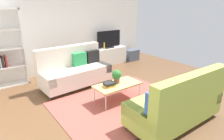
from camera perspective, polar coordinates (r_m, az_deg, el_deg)
The scene contains 17 objects.
ground_plane at distance 4.73m, azimuth 1.85°, elevation -8.45°, with size 7.68×7.68×0.00m, color brown.
wall_far at distance 6.66m, azimuth -13.55°, elevation 12.17°, with size 6.40×0.12×2.90m, color white.
area_rug at distance 4.48m, azimuth 2.72°, elevation -10.05°, with size 2.90×2.20×0.01m, color #9E4C42.
couch_beige at distance 5.40m, azimuth -11.02°, elevation -0.09°, with size 1.95×0.95×1.10m.
couch_green at distance 3.77m, azimuth 18.88°, elevation -9.41°, with size 1.92×0.89×1.10m.
coffee_table at distance 4.48m, azimuth 1.66°, elevation -4.53°, with size 1.10×0.56×0.42m.
tv_console at distance 7.30m, azimuth -1.02°, elevation 4.21°, with size 1.40×0.44×0.64m, color silver.
tv at distance 7.15m, azimuth -0.95°, elevation 9.08°, with size 1.00×0.20×0.64m.
bookshelf at distance 5.90m, azimuth -30.43°, elevation 4.65°, with size 1.10×0.36×2.10m.
storage_trunk at distance 7.92m, azimuth 5.90°, elevation 4.55°, with size 0.52×0.40×0.44m, color #4C5666.
potted_plant at distance 4.46m, azimuth 1.39°, elevation -1.70°, with size 0.22×0.22×0.32m.
table_book_0 at distance 4.33m, azimuth -0.84°, elevation -4.72°, with size 0.24×0.18×0.03m, color gold.
table_book_1 at distance 4.32m, azimuth -0.84°, elevation -4.31°, with size 0.24×0.18×0.03m, color #262626.
table_book_2 at distance 4.31m, azimuth -0.84°, elevation -3.91°, with size 0.24×0.18×0.03m, color #262626.
vase_0 at distance 6.94m, azimuth -5.19°, elevation 6.60°, with size 0.13×0.13×0.13m, color #B24C4C.
vase_1 at distance 7.03m, azimuth -3.86°, elevation 6.97°, with size 0.10×0.10×0.16m, color silver.
bottle_0 at distance 7.04m, azimuth -2.37°, elevation 7.27°, with size 0.06×0.06×0.23m, color gold.
Camera 1 is at (-2.63, -3.27, 2.17)m, focal length 30.56 mm.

